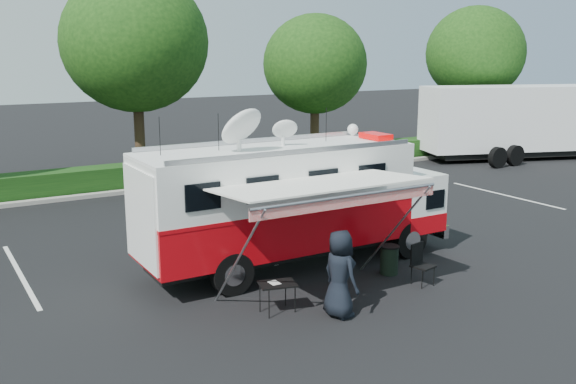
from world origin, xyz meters
name	(u,v)px	position (x,y,z in m)	size (l,w,h in m)	color
ground_plane	(298,265)	(0.00, 0.00, 0.00)	(120.00, 120.00, 0.00)	black
back_border	(163,65)	(1.14, 12.90, 5.00)	(60.00, 6.14, 8.87)	#9E998E
stall_lines	(232,240)	(-0.50, 3.00, 0.00)	(24.12, 5.50, 0.01)	silver
command_truck	(295,201)	(-0.07, 0.00, 1.76)	(8.55, 2.35, 4.11)	black
awning	(324,188)	(-0.84, -2.44, 2.64)	(4.67, 2.43, 2.82)	white
person	(339,316)	(-1.00, -3.34, 0.00)	(0.94, 0.61, 1.91)	black
folding_table	(277,285)	(-2.04, -2.48, 0.62)	(0.91, 0.74, 0.68)	black
folding_chair	(420,260)	(1.83, -2.72, 0.60)	(0.57, 0.60, 1.01)	black
trash_bin	(389,260)	(1.66, -1.79, 0.38)	(0.50, 0.50, 0.75)	black
semi_trailer	(537,120)	(20.08, 8.49, 2.01)	(12.53, 6.43, 3.81)	white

